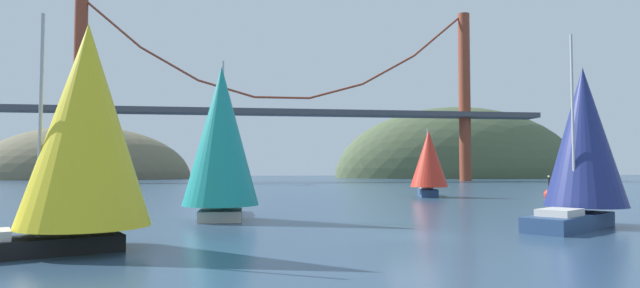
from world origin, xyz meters
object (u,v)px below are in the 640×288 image
sailboat_teal_sail (221,141)px  sailboat_scarlet_sail (429,162)px  channel_buoy (549,194)px  sailboat_navy_sail (583,143)px  sailboat_yellow_sail (83,130)px

sailboat_teal_sail → sailboat_scarlet_sail: bearing=45.9°
sailboat_scarlet_sail → channel_buoy: 13.67m
sailboat_navy_sail → channel_buoy: 30.16m
sailboat_yellow_sail → sailboat_scarlet_sail: (26.40, 33.41, -0.84)m
sailboat_teal_sail → sailboat_scarlet_sail: (21.54, 22.19, -0.98)m
sailboat_yellow_sail → sailboat_navy_sail: bearing=11.5°
sailboat_scarlet_sail → channel_buoy: sailboat_scarlet_sail is taller
channel_buoy → sailboat_yellow_sail: bearing=-141.5°
sailboat_yellow_sail → sailboat_scarlet_sail: bearing=51.7°
sailboat_navy_sail → sailboat_yellow_sail: bearing=-168.5°
sailboat_scarlet_sail → sailboat_navy_sail: 28.30m
sailboat_teal_sail → sailboat_navy_sail: sailboat_navy_sail is taller
sailboat_teal_sail → sailboat_navy_sail: bearing=-16.6°
sailboat_teal_sail → sailboat_scarlet_sail: sailboat_teal_sail is taller
sailboat_teal_sail → sailboat_scarlet_sail: size_ratio=1.35×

